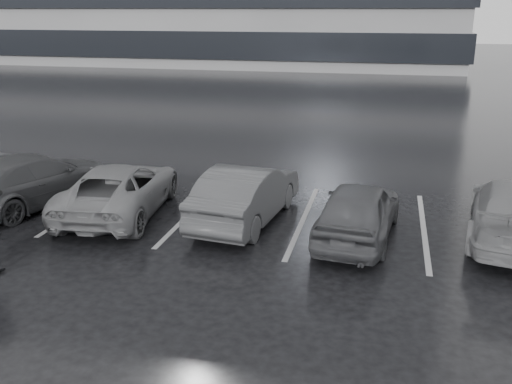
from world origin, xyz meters
The scene contains 6 objects.
ground centered at (0.00, 0.00, 0.00)m, with size 160.00×160.00×0.00m, color black.
car_main centered at (1.93, 1.61, 0.64)m, with size 1.52×3.79×1.29m, color black.
car_west_a centered at (-0.72, 2.12, 0.68)m, with size 1.43×4.11×1.36m, color #29292C.
car_west_b centered at (-3.88, 1.93, 0.62)m, with size 2.06×4.47×1.24m, color #545356.
car_west_c centered at (-6.33, 2.01, 0.67)m, with size 1.87×4.59×1.33m, color black.
stall_stripes centered at (-0.80, 2.50, 0.00)m, with size 19.72×5.00×0.00m.
Camera 1 is at (2.43, -10.28, 4.83)m, focal length 40.00 mm.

